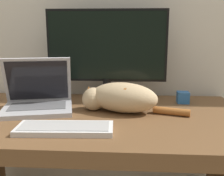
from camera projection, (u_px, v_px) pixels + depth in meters
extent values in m
cube|color=silver|center=(103.00, 1.00, 1.46)|extent=(6.40, 0.06, 2.60)
cube|color=brown|center=(95.00, 121.00, 1.16)|extent=(1.33, 0.73, 0.06)
cylinder|color=black|center=(107.00, 98.00, 1.38)|extent=(0.16, 0.16, 0.02)
cylinder|color=black|center=(107.00, 88.00, 1.37)|extent=(0.04, 0.04, 0.10)
cube|color=black|center=(107.00, 46.00, 1.33)|extent=(0.61, 0.02, 0.36)
cube|color=black|center=(107.00, 46.00, 1.32)|extent=(0.59, 0.01, 0.34)
cube|color=#B7B7BC|center=(38.00, 109.00, 1.19)|extent=(0.35, 0.30, 0.02)
cube|color=slate|center=(38.00, 106.00, 1.20)|extent=(0.28, 0.18, 0.00)
cube|color=#B7B7BC|center=(38.00, 80.00, 1.24)|extent=(0.32, 0.16, 0.22)
cube|color=black|center=(38.00, 81.00, 1.23)|extent=(0.29, 0.13, 0.19)
cube|color=white|center=(65.00, 129.00, 0.95)|extent=(0.36, 0.15, 0.02)
cube|color=#B3B3B3|center=(65.00, 126.00, 0.95)|extent=(0.33, 0.12, 0.00)
ellipsoid|color=#D1B284|center=(123.00, 97.00, 1.17)|extent=(0.34, 0.24, 0.13)
ellipsoid|color=#AD662D|center=(127.00, 90.00, 1.16)|extent=(0.17, 0.15, 0.05)
sphere|color=#D1B284|center=(94.00, 99.00, 1.20)|extent=(0.11, 0.11, 0.11)
cone|color=#AD662D|center=(89.00, 89.00, 1.20)|extent=(0.03, 0.03, 0.03)
cone|color=#AD662D|center=(98.00, 90.00, 1.18)|extent=(0.03, 0.03, 0.03)
cylinder|color=#AD662D|center=(171.00, 111.00, 1.14)|extent=(0.16, 0.07, 0.03)
cube|color=#2D6BB7|center=(183.00, 97.00, 1.33)|extent=(0.06, 0.06, 0.06)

